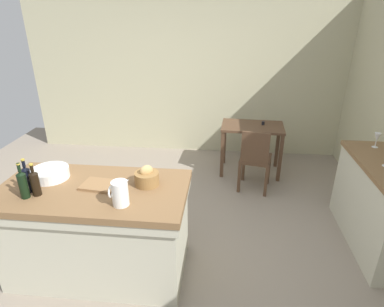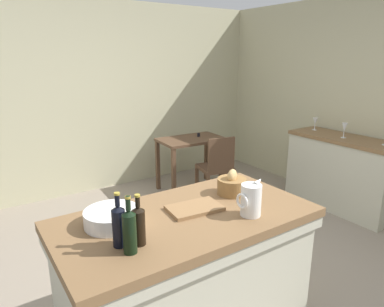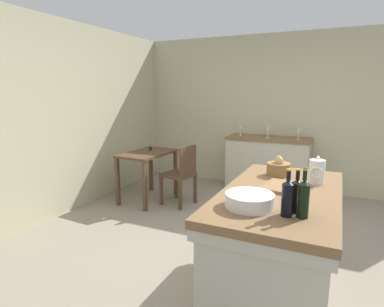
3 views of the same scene
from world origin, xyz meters
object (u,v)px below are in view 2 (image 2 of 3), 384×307
(writing_desk, at_px, (191,147))
(wine_glass_middle, at_px, (315,122))
(side_cabinet, at_px, (341,173))
(wash_bowl, at_px, (112,217))
(bread_basket, at_px, (232,185))
(wooden_chair, at_px, (217,167))
(wine_bottle_amber, at_px, (119,225))
(wine_bottle_dark, at_px, (139,224))
(wine_bottle_green, at_px, (129,230))
(cutting_board, at_px, (195,208))
(wine_glass_left, at_px, (344,128))
(island_table, at_px, (187,271))
(pitcher, at_px, (251,200))

(writing_desk, distance_m, wine_glass_middle, 1.70)
(side_cabinet, distance_m, wash_bowl, 3.27)
(bread_basket, relative_size, wine_glass_middle, 1.29)
(wooden_chair, relative_size, wine_bottle_amber, 2.96)
(wash_bowl, distance_m, wine_glass_middle, 3.39)
(wine_bottle_dark, bearing_deg, bread_basket, 16.89)
(bread_basket, bearing_deg, side_cabinet, 13.78)
(wine_bottle_dark, bearing_deg, wash_bowl, 97.03)
(wine_glass_middle, bearing_deg, wine_bottle_amber, -158.89)
(wine_bottle_dark, bearing_deg, wine_bottle_green, -146.45)
(writing_desk, bearing_deg, wooden_chair, -88.50)
(bread_basket, xyz_separation_m, wine_glass_middle, (2.33, 1.05, 0.06))
(wooden_chair, relative_size, cutting_board, 2.58)
(bread_basket, bearing_deg, writing_desk, 63.24)
(bread_basket, relative_size, wine_glass_left, 1.17)
(cutting_board, bearing_deg, wine_glass_left, 13.75)
(writing_desk, relative_size, wine_bottle_green, 2.99)
(side_cabinet, xyz_separation_m, writing_desk, (-1.21, 1.57, 0.17))
(writing_desk, distance_m, wine_bottle_dark, 3.11)
(island_table, xyz_separation_m, wine_glass_left, (2.70, 0.67, 0.56))
(wine_glass_left, bearing_deg, wine_bottle_green, -164.58)
(writing_desk, bearing_deg, wine_bottle_green, -129.51)
(side_cabinet, height_order, cutting_board, cutting_board)
(writing_desk, xyz_separation_m, wash_bowl, (-1.98, -2.10, 0.32))
(cutting_board, bearing_deg, wash_bowl, 168.56)
(pitcher, bearing_deg, wooden_chair, 57.23)
(side_cabinet, distance_m, writing_desk, 1.99)
(island_table, xyz_separation_m, wine_bottle_dark, (-0.41, -0.16, 0.53))
(wash_bowl, bearing_deg, wooden_chair, 37.55)
(cutting_board, xyz_separation_m, wine_bottle_dark, (-0.49, -0.19, 0.10))
(wash_bowl, xyz_separation_m, wine_glass_middle, (3.23, 1.02, 0.08))
(island_table, bearing_deg, bread_basket, 13.01)
(wine_bottle_dark, relative_size, wine_bottle_amber, 0.94)
(wine_bottle_green, bearing_deg, side_cabinet, 15.14)
(wine_glass_middle, bearing_deg, pitcher, -150.62)
(cutting_board, distance_m, wine_bottle_dark, 0.53)
(side_cabinet, distance_m, pitcher, 2.63)
(island_table, bearing_deg, wooden_chair, 47.10)
(bread_basket, distance_m, wine_glass_middle, 2.55)
(wine_bottle_green, bearing_deg, writing_desk, 50.49)
(wine_glass_middle, bearing_deg, wooden_chair, 157.33)
(wine_glass_left, bearing_deg, cutting_board, -166.25)
(wooden_chair, distance_m, wine_bottle_green, 2.82)
(side_cabinet, relative_size, writing_desk, 1.46)
(island_table, height_order, wash_bowl, wash_bowl)
(side_cabinet, bearing_deg, wine_bottle_amber, -166.47)
(cutting_board, height_order, wine_glass_middle, wine_glass_middle)
(pitcher, xyz_separation_m, wine_bottle_amber, (-0.83, 0.12, 0.02))
(cutting_board, height_order, wine_bottle_green, wine_bottle_green)
(side_cabinet, xyz_separation_m, wine_bottle_dark, (-3.15, -0.82, 0.56))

